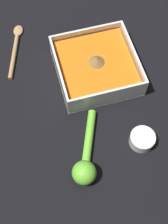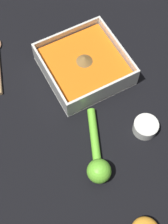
% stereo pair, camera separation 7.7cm
% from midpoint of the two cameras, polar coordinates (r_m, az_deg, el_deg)
% --- Properties ---
extents(ground_plane, '(4.00, 4.00, 0.00)m').
position_cam_midpoint_polar(ground_plane, '(0.89, 6.98, 8.00)').
color(ground_plane, black).
extents(square_dish, '(0.21, 0.21, 0.07)m').
position_cam_midpoint_polar(square_dish, '(0.85, 4.86, 7.94)').
color(square_dish, silver).
rests_on(square_dish, ground_plane).
extents(spice_bowl, '(0.06, 0.06, 0.03)m').
position_cam_midpoint_polar(spice_bowl, '(0.78, 13.36, -5.20)').
color(spice_bowl, silver).
rests_on(spice_bowl, ground_plane).
extents(lemon_squeezer, '(0.10, 0.19, 0.06)m').
position_cam_midpoint_polar(lemon_squeezer, '(0.73, 3.30, -9.74)').
color(lemon_squeezer, '#6BC633').
rests_on(lemon_squeezer, ground_plane).
extents(wooden_spoon, '(0.08, 0.19, 0.01)m').
position_cam_midpoint_polar(wooden_spoon, '(0.93, -10.11, 11.37)').
color(wooden_spoon, tan).
rests_on(wooden_spoon, ground_plane).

